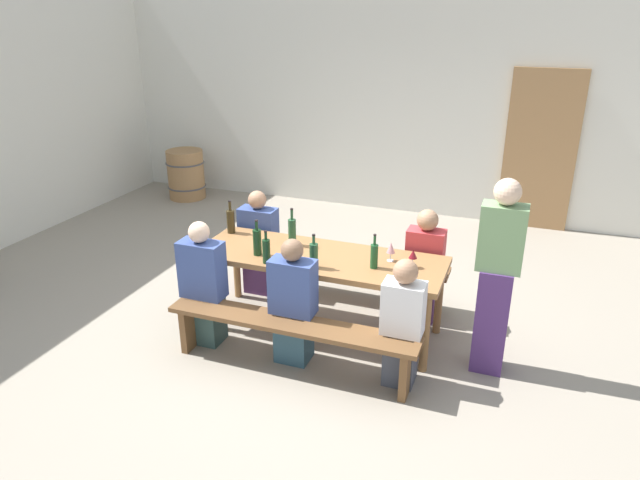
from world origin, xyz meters
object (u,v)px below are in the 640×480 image
(wine_glass_3, at_px, (413,255))
(seated_guest_far_1, at_px, (424,268))
(wooden_door, at_px, (540,151))
(wine_bottle_0, at_px, (314,255))
(standing_host, at_px, (496,281))
(wine_bottle_2, at_px, (292,231))
(seated_guest_near_0, at_px, (204,287))
(wine_glass_1, at_px, (391,248))
(wine_bottle_3, at_px, (374,256))
(bench_near, at_px, (291,331))
(wine_bottle_4, at_px, (266,251))
(bench_far, at_px, (343,266))
(seated_guest_near_1, at_px, (293,305))
(seated_guest_near_2, at_px, (402,325))
(wine_glass_2, at_px, (296,248))
(tasting_table, at_px, (320,263))
(wine_bottle_5, at_px, (231,221))
(seated_guest_far_0, at_px, (259,245))
(wine_glass_0, at_px, (297,255))
(wine_barrel, at_px, (186,174))
(wine_bottle_1, at_px, (257,242))

(wine_glass_3, xyz_separation_m, seated_guest_far_1, (0.02, 0.50, -0.34))
(wooden_door, relative_size, wine_bottle_0, 6.94)
(wine_bottle_0, xyz_separation_m, wine_glass_3, (0.78, 0.29, 0.00))
(standing_host, bearing_deg, wine_bottle_2, -7.26)
(seated_guest_near_0, bearing_deg, wine_glass_1, -66.91)
(seated_guest_far_1, xyz_separation_m, standing_host, (0.68, -0.62, 0.27))
(seated_guest_near_0, relative_size, seated_guest_far_1, 1.03)
(wine_bottle_2, relative_size, wine_bottle_3, 1.17)
(bench_near, relative_size, wine_bottle_4, 7.11)
(wooden_door, relative_size, bench_far, 0.99)
(seated_guest_far_1, bearing_deg, seated_guest_near_1, -39.48)
(wine_glass_3, height_order, seated_guest_near_2, seated_guest_near_2)
(wine_bottle_3, height_order, standing_host, standing_host)
(wine_bottle_0, distance_m, wine_glass_2, 0.22)
(tasting_table, relative_size, wine_glass_1, 12.83)
(wine_bottle_5, bearing_deg, seated_guest_far_1, 9.46)
(tasting_table, height_order, seated_guest_far_0, seated_guest_far_0)
(seated_guest_near_0, relative_size, seated_guest_far_0, 1.04)
(wine_glass_0, bearing_deg, seated_guest_far_0, 132.52)
(wine_bottle_5, relative_size, wine_barrel, 0.44)
(wine_bottle_2, relative_size, seated_guest_near_1, 0.32)
(wine_bottle_2, distance_m, wine_barrel, 4.21)
(seated_guest_near_0, distance_m, standing_host, 2.46)
(wooden_door, height_order, standing_host, wooden_door)
(seated_guest_near_1, height_order, standing_host, standing_host)
(wine_bottle_1, xyz_separation_m, wine_bottle_3, (1.05, 0.09, -0.01))
(wine_bottle_3, bearing_deg, wine_glass_0, -159.43)
(wine_bottle_3, bearing_deg, wooden_door, 71.28)
(bench_near, distance_m, seated_guest_near_2, 0.91)
(wine_bottle_5, bearing_deg, bench_far, 24.42)
(wine_bottle_2, height_order, wine_bottle_4, wine_bottle_2)
(wine_bottle_5, distance_m, seated_guest_far_0, 0.49)
(bench_near, bearing_deg, wine_bottle_1, 135.95)
(wine_bottle_5, bearing_deg, seated_guest_near_2, -21.93)
(bench_near, height_order, standing_host, standing_host)
(wooden_door, relative_size, seated_guest_far_0, 1.91)
(seated_guest_near_0, relative_size, wine_barrel, 1.51)
(wine_bottle_3, distance_m, seated_guest_far_1, 0.77)
(standing_host, distance_m, wine_barrel, 5.80)
(wine_glass_3, distance_m, seated_guest_near_2, 0.68)
(seated_guest_near_1, relative_size, seated_guest_far_0, 1.00)
(wine_bottle_1, bearing_deg, wine_glass_2, 2.94)
(seated_guest_near_0, height_order, seated_guest_far_0, seated_guest_near_0)
(wine_bottle_5, xyz_separation_m, seated_guest_far_1, (1.85, 0.31, -0.34))
(bench_far, height_order, wine_bottle_3, wine_bottle_3)
(wooden_door, relative_size, wine_bottle_1, 6.38)
(wine_bottle_1, bearing_deg, seated_guest_far_0, 115.77)
(tasting_table, distance_m, wine_bottle_5, 1.05)
(seated_guest_far_0, xyz_separation_m, standing_host, (2.39, -0.62, 0.29))
(wine_bottle_4, relative_size, wine_glass_3, 1.85)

